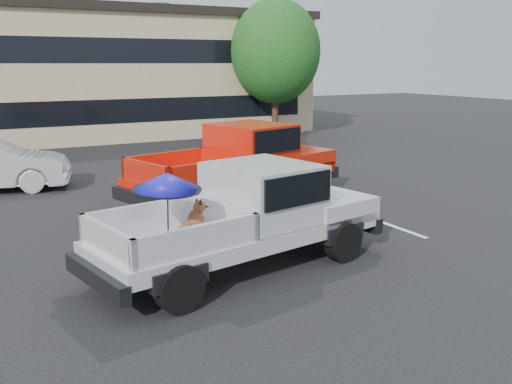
{
  "coord_description": "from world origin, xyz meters",
  "views": [
    {
      "loc": [
        -5.84,
        -8.97,
        3.68
      ],
      "look_at": [
        -0.81,
        0.18,
        1.3
      ],
      "focal_mm": 40.0,
      "sensor_mm": 36.0,
      "label": 1
    }
  ],
  "objects_px": {
    "tree_right": "(276,51)",
    "silver_pickup": "(253,210)",
    "red_pickup": "(246,159)",
    "tree_back": "(162,50)"
  },
  "relations": [
    {
      "from": "tree_back",
      "to": "red_pickup",
      "type": "xyz_separation_m",
      "value": [
        -4.68,
        -19.39,
        -3.29
      ]
    },
    {
      "from": "tree_right",
      "to": "tree_back",
      "type": "distance_m",
      "value": 8.55
    },
    {
      "from": "red_pickup",
      "to": "silver_pickup",
      "type": "bearing_deg",
      "value": -131.13
    },
    {
      "from": "tree_back",
      "to": "silver_pickup",
      "type": "distance_m",
      "value": 25.37
    },
    {
      "from": "tree_right",
      "to": "silver_pickup",
      "type": "xyz_separation_m",
      "value": [
        -10.04,
        -16.14,
        -3.16
      ]
    },
    {
      "from": "silver_pickup",
      "to": "red_pickup",
      "type": "relative_size",
      "value": 0.91
    },
    {
      "from": "tree_back",
      "to": "red_pickup",
      "type": "distance_m",
      "value": 20.22
    },
    {
      "from": "silver_pickup",
      "to": "red_pickup",
      "type": "distance_m",
      "value": 5.3
    },
    {
      "from": "tree_right",
      "to": "silver_pickup",
      "type": "bearing_deg",
      "value": -121.89
    },
    {
      "from": "red_pickup",
      "to": "tree_back",
      "type": "bearing_deg",
      "value": 61.83
    }
  ]
}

